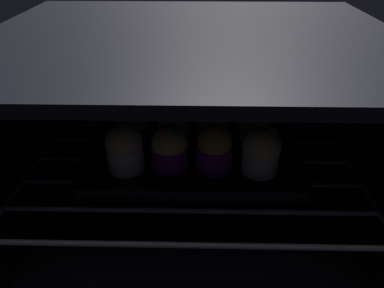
% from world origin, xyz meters
% --- Properties ---
extents(oven_cavity, '(0.59, 0.47, 0.37)m').
position_xyz_m(oven_cavity, '(0.00, 0.26, 0.17)').
color(oven_cavity, black).
rests_on(oven_cavity, ground).
extents(oven_rack, '(0.55, 0.42, 0.01)m').
position_xyz_m(oven_rack, '(0.00, 0.22, 0.14)').
color(oven_rack, '#42424C').
rests_on(oven_rack, oven_cavity).
extents(baking_tray, '(0.35, 0.21, 0.02)m').
position_xyz_m(baking_tray, '(0.00, 0.21, 0.15)').
color(baking_tray, black).
rests_on(baking_tray, oven_rack).
extents(muffin_row0_col0, '(0.06, 0.06, 0.08)m').
position_xyz_m(muffin_row0_col0, '(-0.10, 0.17, 0.19)').
color(muffin_row0_col0, silver).
rests_on(muffin_row0_col0, baking_tray).
extents(muffin_row0_col1, '(0.06, 0.06, 0.08)m').
position_xyz_m(muffin_row0_col1, '(-0.03, 0.18, 0.19)').
color(muffin_row0_col1, '#7A238C').
rests_on(muffin_row0_col1, baking_tray).
extents(muffin_row0_col2, '(0.06, 0.06, 0.08)m').
position_xyz_m(muffin_row0_col2, '(0.04, 0.18, 0.19)').
color(muffin_row0_col2, '#7A238C').
rests_on(muffin_row0_col2, baking_tray).
extents(muffin_row0_col3, '(0.06, 0.06, 0.08)m').
position_xyz_m(muffin_row0_col3, '(0.11, 0.17, 0.19)').
color(muffin_row0_col3, silver).
rests_on(muffin_row0_col3, baking_tray).
extents(muffin_row1_col0, '(0.06, 0.06, 0.07)m').
position_xyz_m(muffin_row1_col0, '(-0.10, 0.25, 0.19)').
color(muffin_row1_col0, '#1928B7').
rests_on(muffin_row1_col0, baking_tray).
extents(muffin_row1_col1, '(0.06, 0.06, 0.08)m').
position_xyz_m(muffin_row1_col1, '(-0.03, 0.24, 0.19)').
color(muffin_row1_col1, silver).
rests_on(muffin_row1_col1, baking_tray).
extents(muffin_row1_col2, '(0.06, 0.06, 0.08)m').
position_xyz_m(muffin_row1_col2, '(0.03, 0.25, 0.19)').
color(muffin_row1_col2, '#0C8C84').
rests_on(muffin_row1_col2, baking_tray).
extents(muffin_row1_col3, '(0.06, 0.06, 0.07)m').
position_xyz_m(muffin_row1_col3, '(0.11, 0.25, 0.19)').
color(muffin_row1_col3, '#0C8C84').
rests_on(muffin_row1_col3, baking_tray).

